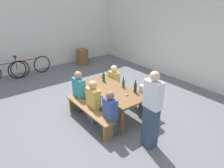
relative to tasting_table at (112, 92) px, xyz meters
name	(u,v)px	position (x,y,z in m)	size (l,w,h in m)	color
ground_plane	(112,114)	(0.00, 0.00, -0.67)	(24.00, 24.00, 0.00)	slate
back_wall	(196,39)	(0.00, 3.65, 0.93)	(14.00, 0.20, 3.20)	silver
side_wall	(40,31)	(-4.99, 0.00, 0.93)	(0.20, 7.70, 3.20)	silver
tasting_table	(112,92)	(0.00, 0.00, 0.00)	(1.93, 0.88, 0.75)	brown
bench_near	(89,111)	(0.00, -0.74, -0.32)	(1.83, 0.30, 0.45)	olive
bench_far	(132,95)	(0.00, 0.74, -0.32)	(1.83, 0.30, 0.45)	olive
wine_bottle_0	(104,77)	(-0.57, 0.14, 0.19)	(0.08, 0.08, 0.32)	#194723
wine_bottle_1	(123,83)	(0.10, 0.31, 0.19)	(0.07, 0.07, 0.32)	#234C2D
wine_bottle_2	(135,87)	(0.50, 0.36, 0.21)	(0.08, 0.08, 0.34)	#332814
wine_glass_0	(103,77)	(-0.66, 0.16, 0.18)	(0.06, 0.06, 0.15)	silver
wine_glass_1	(126,90)	(0.47, 0.09, 0.19)	(0.08, 0.08, 0.16)	silver
wine_glass_2	(91,80)	(-0.64, -0.23, 0.18)	(0.06, 0.06, 0.15)	silver
seated_guest_near_0	(79,92)	(-0.71, -0.59, -0.11)	(0.41, 0.24, 1.18)	#2B393F
seated_guest_near_1	(93,103)	(0.00, -0.59, -0.13)	(0.40, 0.24, 1.14)	#3B5471
seated_guest_near_2	(110,115)	(0.70, -0.59, -0.13)	(0.33, 0.24, 1.13)	#3A464A
seated_guest_far_0	(114,83)	(-0.67, 0.59, -0.14)	(0.36, 0.24, 1.10)	#4E456E
seated_guest_far_1	(146,99)	(0.67, 0.59, -0.12)	(0.33, 0.24, 1.13)	#405049
standing_host	(152,112)	(1.51, -0.14, 0.17)	(0.37, 0.24, 1.73)	#31445C
wine_barrel	(82,57)	(-4.31, 1.59, -0.33)	(0.57, 0.57, 0.69)	brown
parked_bicycle_0	(30,67)	(-4.30, -0.82, -0.30)	(0.23, 1.70, 0.90)	black
parked_bicycle_1	(6,71)	(-4.30, -1.71, -0.30)	(0.23, 1.70, 0.90)	black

